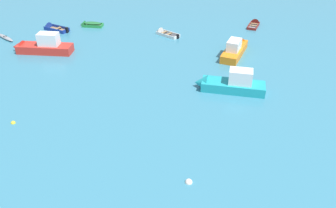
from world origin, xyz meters
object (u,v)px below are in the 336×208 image
Objects in this scene: motor_launch_red_center at (41,46)px; motor_launch_orange_cluster_inner at (235,48)px; motor_launch_turquoise_back_row_center at (229,83)px; rowboat_maroon_far_right at (255,24)px; mooring_buoy_between_boats_left at (13,123)px; rowboat_deep_blue_far_back at (52,28)px; rowboat_green_foreground_center at (89,24)px; rowboat_white_back_row_right at (163,33)px; kayak_grey_far_left at (6,37)px; mooring_buoy_between_boats_right at (189,182)px.

motor_launch_orange_cluster_inner is (19.75, 0.04, -0.09)m from motor_launch_red_center.
motor_launch_turquoise_back_row_center reaches higher than motor_launch_orange_cluster_inner.
rowboat_maroon_far_right is 30.15m from mooring_buoy_between_boats_left.
rowboat_green_foreground_center is at bearing 15.04° from rowboat_deep_blue_far_back.
motor_launch_turquoise_back_row_center is 1.93× the size of rowboat_maroon_far_right.
rowboat_green_foreground_center is at bearing 165.36° from rowboat_white_back_row_right.
rowboat_deep_blue_far_back is at bearing -164.96° from rowboat_green_foreground_center.
kayak_grey_far_left is 29.21m from rowboat_maroon_far_right.
motor_launch_orange_cluster_inner reaches higher than kayak_grey_far_left.
rowboat_green_foreground_center is 0.94× the size of rowboat_white_back_row_right.
motor_launch_turquoise_back_row_center reaches higher than kayak_grey_far_left.
motor_launch_turquoise_back_row_center is at bearing -25.09° from kayak_grey_far_left.
motor_launch_red_center is at bearing 157.79° from motor_launch_turquoise_back_row_center.
rowboat_white_back_row_right is at bearing 144.58° from motor_launch_orange_cluster_inner.
mooring_buoy_between_boats_left is at bearing -119.79° from rowboat_white_back_row_right.
motor_launch_orange_cluster_inner reaches higher than mooring_buoy_between_boats_right.
kayak_grey_far_left is 17.62m from rowboat_white_back_row_right.
rowboat_green_foreground_center is at bearing -177.26° from rowboat_maroon_far_right.
motor_launch_turquoise_back_row_center reaches higher than rowboat_white_back_row_right.
motor_launch_orange_cluster_inner is at bearing 0.12° from motor_launch_red_center.
motor_launch_orange_cluster_inner is at bearing 35.12° from mooring_buoy_between_boats_left.
rowboat_deep_blue_far_back is at bearing 122.11° from mooring_buoy_between_boats_right.
rowboat_white_back_row_right is at bearing -163.44° from rowboat_maroon_far_right.
motor_launch_orange_cluster_inner is at bearing -24.97° from rowboat_green_foreground_center.
kayak_grey_far_left is at bearing -144.26° from rowboat_deep_blue_far_back.
rowboat_white_back_row_right is 20.58m from mooring_buoy_between_boats_left.
motor_launch_red_center is at bearing -112.08° from rowboat_green_foreground_center.
kayak_grey_far_left is 29.32m from mooring_buoy_between_boats_right.
rowboat_deep_blue_far_back is 1.24× the size of rowboat_green_foreground_center.
mooring_buoy_between_boats_left is at bearing -81.00° from rowboat_deep_blue_far_back.
motor_launch_orange_cluster_inner is 9.27m from rowboat_white_back_row_right.
motor_launch_red_center is 13.37m from rowboat_white_back_row_right.
mooring_buoy_between_boats_left is (7.30, -16.02, -0.15)m from kayak_grey_far_left.
motor_launch_orange_cluster_inner is 1.89× the size of rowboat_maroon_far_right.
kayak_grey_far_left is at bearing 154.91° from motor_launch_turquoise_back_row_center.
rowboat_white_back_row_right is (9.06, -2.37, -0.10)m from rowboat_green_foreground_center.
motor_launch_red_center reaches higher than mooring_buoy_between_boats_right.
motor_launch_orange_cluster_inner is 7.62m from motor_launch_turquoise_back_row_center.
rowboat_white_back_row_right is (17.52, 1.84, 0.00)m from kayak_grey_far_left.
mooring_buoy_between_boats_left is at bearing -135.33° from rowboat_maroon_far_right.
rowboat_green_foreground_center is 6.68× the size of mooring_buoy_between_boats_right.
kayak_grey_far_left is 0.92× the size of rowboat_white_back_row_right.
motor_launch_orange_cluster_inner is at bearing -8.01° from kayak_grey_far_left.
motor_launch_red_center is at bearing -156.12° from rowboat_white_back_row_right.
mooring_buoy_between_boats_right is (2.26, -23.47, -0.15)m from rowboat_white_back_row_right.
motor_launch_turquoise_back_row_center is 16.91m from mooring_buoy_between_boats_left.
motor_launch_orange_cluster_inner reaches higher than mooring_buoy_between_boats_left.
motor_launch_red_center is 25.02m from rowboat_maroon_far_right.
motor_launch_red_center reaches higher than rowboat_green_foreground_center.
motor_launch_orange_cluster_inner is 21.82m from rowboat_deep_blue_far_back.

